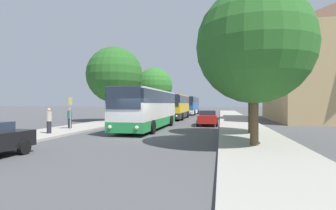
# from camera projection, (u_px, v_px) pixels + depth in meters

# --- Properties ---
(ground_plane) EXTENTS (300.00, 300.00, 0.00)m
(ground_plane) POSITION_uv_depth(u_px,v_px,m) (139.00, 138.00, 16.68)
(ground_plane) COLOR #4C4C4F
(ground_plane) RESTS_ON ground
(sidewalk_left) EXTENTS (4.00, 120.00, 0.15)m
(sidewalk_left) POSITION_uv_depth(u_px,v_px,m) (42.00, 134.00, 18.06)
(sidewalk_left) COLOR #A39E93
(sidewalk_left) RESTS_ON ground_plane
(sidewalk_right) EXTENTS (4.00, 120.00, 0.15)m
(sidewalk_right) POSITION_uv_depth(u_px,v_px,m) (254.00, 139.00, 15.30)
(sidewalk_right) COLOR #A39E93
(sidewalk_right) RESTS_ON ground_plane
(bus_front) EXTENTS (2.93, 11.70, 3.29)m
(bus_front) POSITION_uv_depth(u_px,v_px,m) (148.00, 108.00, 22.28)
(bus_front) COLOR #238942
(bus_front) RESTS_ON ground_plane
(bus_middle) EXTENTS (2.98, 11.02, 3.31)m
(bus_middle) POSITION_uv_depth(u_px,v_px,m) (176.00, 106.00, 36.79)
(bus_middle) COLOR #2D2D2D
(bus_middle) RESTS_ON ground_plane
(bus_rear) EXTENTS (2.99, 10.31, 3.43)m
(bus_rear) POSITION_uv_depth(u_px,v_px,m) (190.00, 105.00, 50.61)
(bus_rear) COLOR silver
(bus_rear) RESTS_ON ground_plane
(parked_car_right_near) EXTENTS (2.04, 4.59, 1.49)m
(parked_car_right_near) POSITION_uv_depth(u_px,v_px,m) (208.00, 117.00, 25.98)
(parked_car_right_near) COLOR red
(parked_car_right_near) RESTS_ON ground_plane
(bus_stop_sign) EXTENTS (0.08, 0.45, 2.57)m
(bus_stop_sign) POSITION_uv_depth(u_px,v_px,m) (70.00, 109.00, 20.72)
(bus_stop_sign) COLOR gray
(bus_stop_sign) RESTS_ON sidewalk_left
(pedestrian_waiting_near) EXTENTS (0.36, 0.36, 1.71)m
(pedestrian_waiting_near) POSITION_uv_depth(u_px,v_px,m) (49.00, 121.00, 17.82)
(pedestrian_waiting_near) COLOR #23232D
(pedestrian_waiting_near) RESTS_ON sidewalk_left
(pedestrian_waiting_far) EXTENTS (0.36, 0.36, 1.62)m
(pedestrian_waiting_far) POSITION_uv_depth(u_px,v_px,m) (70.00, 118.00, 21.59)
(pedestrian_waiting_far) COLOR #23232D
(pedestrian_waiting_far) RESTS_ON sidewalk_left
(tree_left_near) EXTENTS (6.76, 6.76, 8.70)m
(tree_left_near) POSITION_uv_depth(u_px,v_px,m) (154.00, 86.00, 48.87)
(tree_left_near) COLOR brown
(tree_left_near) RESTS_ON sidewalk_left
(tree_left_far) EXTENTS (6.63, 6.63, 8.76)m
(tree_left_far) POSITION_uv_depth(u_px,v_px,m) (115.00, 75.00, 31.21)
(tree_left_far) COLOR brown
(tree_left_far) RESTS_ON sidewalk_left
(tree_right_near) EXTENTS (5.55, 5.55, 7.68)m
(tree_right_near) POSITION_uv_depth(u_px,v_px,m) (251.00, 62.00, 17.90)
(tree_right_near) COLOR #513D23
(tree_right_near) RESTS_ON sidewalk_right
(tree_right_mid) EXTENTS (5.66, 5.66, 7.69)m
(tree_right_mid) POSITION_uv_depth(u_px,v_px,m) (254.00, 46.00, 12.71)
(tree_right_mid) COLOR brown
(tree_right_mid) RESTS_ON sidewalk_right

